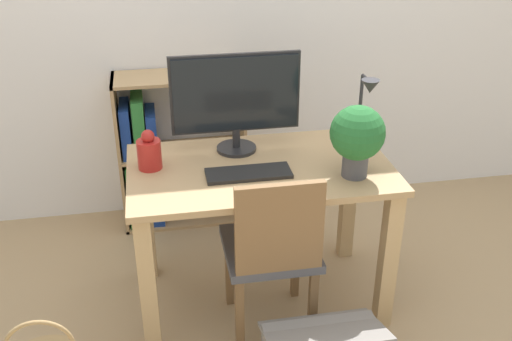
% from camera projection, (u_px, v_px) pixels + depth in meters
% --- Properties ---
extents(ground_plane, '(10.00, 10.00, 0.00)m').
position_uv_depth(ground_plane, '(260.00, 296.00, 2.98)').
color(ground_plane, tan).
extents(desk, '(1.16, 0.67, 0.73)m').
position_uv_depth(desk, '(260.00, 195.00, 2.71)').
color(desk, tan).
rests_on(desk, ground_plane).
extents(monitor, '(0.59, 0.18, 0.46)m').
position_uv_depth(monitor, '(236.00, 97.00, 2.67)').
color(monitor, '#232326').
rests_on(monitor, desk).
extents(keyboard, '(0.37, 0.14, 0.02)m').
position_uv_depth(keyboard, '(248.00, 173.00, 2.56)').
color(keyboard, black).
rests_on(keyboard, desk).
extents(vase, '(0.10, 0.10, 0.18)m').
position_uv_depth(vase, '(149.00, 152.00, 2.59)').
color(vase, '#B2231E').
rests_on(vase, desk).
extents(desk_lamp, '(0.10, 0.19, 0.36)m').
position_uv_depth(desk_lamp, '(365.00, 107.00, 2.67)').
color(desk_lamp, '#2D2D33').
rests_on(desk_lamp, desk).
extents(potted_plant, '(0.23, 0.23, 0.32)m').
position_uv_depth(potted_plant, '(357.00, 136.00, 2.48)').
color(potted_plant, '#4C4C51').
rests_on(potted_plant, desk).
extents(chair, '(0.40, 0.40, 0.83)m').
position_uv_depth(chair, '(273.00, 249.00, 2.56)').
color(chair, '#4C4C51').
rests_on(chair, ground_plane).
extents(bookshelf, '(0.71, 0.28, 0.90)m').
position_uv_depth(bookshelf, '(159.00, 158.00, 3.44)').
color(bookshelf, tan).
rests_on(bookshelf, ground_plane).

